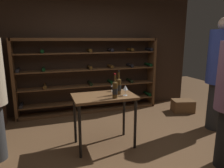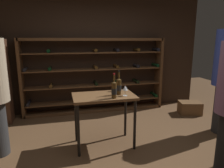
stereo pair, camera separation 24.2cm
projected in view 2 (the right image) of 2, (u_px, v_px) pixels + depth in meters
ground_plane at (124, 152)px, 3.12m from camera, size 10.32×10.32×0.00m
back_wall at (98, 52)px, 4.87m from camera, size 5.11×0.10×2.80m
wine_rack at (96, 76)px, 4.76m from camera, size 3.27×0.32×1.72m
tasting_table at (104, 102)px, 3.20m from camera, size 0.96×0.58×0.84m
wine_crate at (190, 108)px, 4.71m from camera, size 0.55×0.45×0.29m
wine_bottle_amber_reserve at (119, 86)px, 3.18m from camera, size 0.08×0.08×0.38m
wine_bottle_green_slim at (114, 89)px, 2.99m from camera, size 0.08×0.08×0.37m
wine_glass_stemmed_left at (125, 88)px, 3.11m from camera, size 0.08×0.08×0.16m
wine_glass_stemmed_center at (114, 85)px, 3.39m from camera, size 0.08×0.08×0.14m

